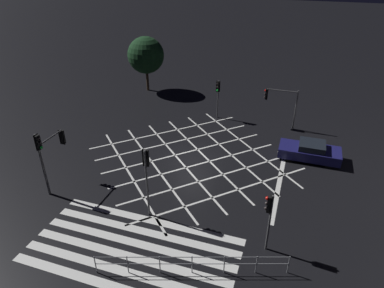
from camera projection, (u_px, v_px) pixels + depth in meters
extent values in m
plane|color=black|center=(192.00, 158.00, 24.83)|extent=(200.00, 200.00, 0.00)
cube|color=silver|center=(152.00, 221.00, 19.03)|extent=(10.51, 0.50, 0.01)
cube|color=silver|center=(145.00, 232.00, 18.29)|extent=(10.51, 0.50, 0.01)
cube|color=silver|center=(137.00, 243.00, 17.55)|extent=(10.51, 0.50, 0.01)
cube|color=silver|center=(129.00, 256.00, 16.80)|extent=(10.51, 0.50, 0.01)
cube|color=silver|center=(120.00, 270.00, 16.06)|extent=(10.51, 0.50, 0.01)
cube|color=silver|center=(110.00, 286.00, 15.31)|extent=(10.51, 0.50, 0.01)
cube|color=silver|center=(225.00, 194.00, 21.18)|extent=(9.18, 9.18, 0.01)
cube|color=silver|center=(130.00, 174.00, 23.01)|extent=(9.18, 9.18, 0.01)
cube|color=silver|center=(211.00, 178.00, 22.64)|extent=(9.18, 9.18, 0.01)
cube|color=silver|center=(156.00, 168.00, 23.74)|extent=(9.18, 9.18, 0.01)
cube|color=silver|center=(198.00, 164.00, 24.10)|extent=(9.18, 9.18, 0.01)
cube|color=silver|center=(180.00, 161.00, 24.46)|extent=(9.18, 9.18, 0.01)
cube|color=silver|center=(186.00, 152.00, 25.56)|extent=(9.18, 9.18, 0.01)
cube|color=silver|center=(203.00, 155.00, 25.19)|extent=(9.18, 9.18, 0.01)
cube|color=silver|center=(176.00, 141.00, 27.02)|extent=(9.18, 9.18, 0.01)
cube|color=silver|center=(225.00, 149.00, 25.91)|extent=(9.18, 9.18, 0.01)
cube|color=silver|center=(167.00, 132.00, 28.48)|extent=(9.18, 9.18, 0.01)
cube|color=silver|center=(246.00, 144.00, 26.64)|extent=(9.18, 9.18, 0.01)
cube|color=silver|center=(281.00, 174.00, 23.06)|extent=(0.30, 10.51, 0.01)
cylinder|color=#424244|center=(44.00, 170.00, 20.30)|extent=(0.11, 0.11, 3.55)
cylinder|color=#424244|center=(50.00, 138.00, 20.36)|extent=(0.09, 2.05, 0.09)
cube|color=black|center=(62.00, 137.00, 21.43)|extent=(0.28, 0.16, 0.90)
sphere|color=black|center=(63.00, 132.00, 21.37)|extent=(0.18, 0.18, 0.18)
sphere|color=black|center=(63.00, 136.00, 21.52)|extent=(0.18, 0.18, 0.18)
sphere|color=green|center=(64.00, 140.00, 21.66)|extent=(0.18, 0.18, 0.18)
cube|color=black|center=(61.00, 137.00, 21.35)|extent=(0.36, 0.02, 0.98)
cylinder|color=#424244|center=(295.00, 110.00, 28.13)|extent=(0.11, 0.11, 3.42)
cylinder|color=#424244|center=(283.00, 91.00, 27.72)|extent=(2.48, 0.09, 0.09)
cube|color=black|center=(267.00, 94.00, 28.28)|extent=(0.16, 0.28, 0.90)
sphere|color=red|center=(266.00, 90.00, 28.16)|extent=(0.18, 0.18, 0.18)
sphere|color=black|center=(265.00, 94.00, 28.31)|extent=(0.18, 0.18, 0.18)
sphere|color=black|center=(265.00, 97.00, 28.46)|extent=(0.18, 0.18, 0.18)
cube|color=black|center=(268.00, 94.00, 28.26)|extent=(0.02, 0.36, 0.98)
cylinder|color=#424244|center=(42.00, 166.00, 20.11)|extent=(0.11, 0.11, 4.18)
cube|color=black|center=(38.00, 142.00, 19.30)|extent=(0.16, 0.28, 0.90)
sphere|color=black|center=(39.00, 138.00, 19.12)|extent=(0.18, 0.18, 0.18)
sphere|color=black|center=(40.00, 143.00, 19.27)|extent=(0.18, 0.18, 0.18)
sphere|color=green|center=(41.00, 147.00, 19.41)|extent=(0.18, 0.18, 0.18)
cube|color=black|center=(37.00, 142.00, 19.32)|extent=(0.02, 0.36, 0.98)
cylinder|color=#424244|center=(218.00, 99.00, 30.12)|extent=(0.11, 0.11, 3.47)
cube|color=black|center=(218.00, 87.00, 29.40)|extent=(0.28, 0.16, 0.90)
sphere|color=black|center=(218.00, 84.00, 29.16)|extent=(0.18, 0.18, 0.18)
sphere|color=black|center=(218.00, 87.00, 29.31)|extent=(0.18, 0.18, 0.18)
sphere|color=green|center=(217.00, 90.00, 29.45)|extent=(0.18, 0.18, 0.18)
cube|color=black|center=(218.00, 86.00, 29.47)|extent=(0.36, 0.02, 0.98)
cylinder|color=#424244|center=(269.00, 224.00, 16.42)|extent=(0.11, 0.11, 3.34)
cube|color=black|center=(269.00, 204.00, 15.88)|extent=(0.16, 0.28, 0.90)
sphere|color=red|center=(267.00, 198.00, 15.77)|extent=(0.18, 0.18, 0.18)
sphere|color=black|center=(267.00, 203.00, 15.91)|extent=(0.18, 0.18, 0.18)
sphere|color=black|center=(266.00, 208.00, 16.06)|extent=(0.18, 0.18, 0.18)
cube|color=black|center=(271.00, 204.00, 15.86)|extent=(0.02, 0.36, 0.98)
cylinder|color=#424244|center=(147.00, 184.00, 18.44)|extent=(0.11, 0.11, 4.23)
cube|color=black|center=(146.00, 158.00, 17.76)|extent=(0.28, 0.16, 0.90)
sphere|color=black|center=(147.00, 152.00, 17.71)|extent=(0.18, 0.18, 0.18)
sphere|color=black|center=(147.00, 157.00, 17.86)|extent=(0.18, 0.18, 0.18)
sphere|color=green|center=(147.00, 161.00, 18.00)|extent=(0.18, 0.18, 0.18)
cube|color=black|center=(145.00, 159.00, 17.69)|extent=(0.36, 0.02, 0.98)
cylinder|color=#38281C|center=(147.00, 79.00, 36.55)|extent=(0.28, 0.28, 2.38)
sphere|color=#143319|center=(146.00, 55.00, 35.28)|extent=(3.77, 3.77, 3.77)
cube|color=#191951|center=(309.00, 152.00, 24.52)|extent=(4.26, 1.88, 0.69)
cube|color=black|center=(312.00, 146.00, 24.21)|extent=(1.79, 1.65, 0.44)
sphere|color=white|center=(279.00, 152.00, 24.64)|extent=(0.16, 0.16, 0.16)
sphere|color=white|center=(281.00, 145.00, 25.60)|extent=(0.16, 0.16, 0.16)
cylinder|color=black|center=(289.00, 158.00, 24.32)|extent=(0.60, 0.20, 0.60)
cylinder|color=black|center=(291.00, 147.00, 25.67)|extent=(0.60, 0.20, 0.60)
cylinder|color=black|center=(328.00, 164.00, 23.58)|extent=(0.60, 0.20, 0.60)
cylinder|color=black|center=(328.00, 153.00, 24.94)|extent=(0.60, 0.20, 0.60)
cylinder|color=gray|center=(95.00, 265.00, 15.69)|extent=(0.05, 0.05, 1.05)
cylinder|color=gray|center=(128.00, 265.00, 15.69)|extent=(0.05, 0.05, 1.05)
cylinder|color=gray|center=(160.00, 265.00, 15.69)|extent=(0.05, 0.05, 1.05)
cylinder|color=gray|center=(192.00, 265.00, 15.69)|extent=(0.05, 0.05, 1.05)
cylinder|color=gray|center=(224.00, 265.00, 15.69)|extent=(0.05, 0.05, 1.05)
cylinder|color=gray|center=(256.00, 265.00, 15.69)|extent=(0.05, 0.05, 1.05)
cylinder|color=gray|center=(289.00, 265.00, 15.69)|extent=(0.05, 0.05, 1.05)
cylinder|color=gray|center=(192.00, 257.00, 15.46)|extent=(8.42, 2.87, 0.04)
cylinder|color=gray|center=(192.00, 264.00, 15.67)|extent=(8.42, 2.87, 0.04)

